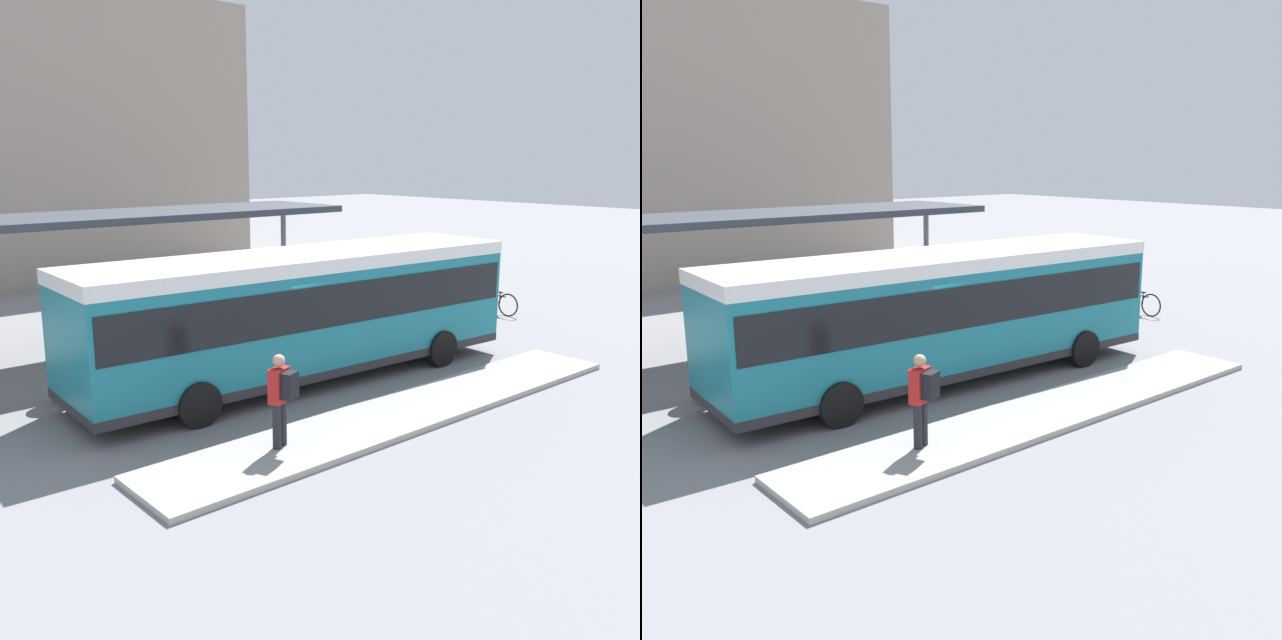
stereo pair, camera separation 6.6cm
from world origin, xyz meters
The scene contains 10 objects.
ground_plane centered at (0.00, 0.00, 0.00)m, with size 120.00×120.00×0.00m, color gray.
curb_island centered at (0.17, -3.20, 0.06)m, with size 11.77×1.80×0.12m.
city_bus centered at (0.01, 0.00, 1.74)m, with size 10.95×3.10×2.96m.
pedestrian_waiting centered at (-2.97, -3.10, 1.08)m, with size 0.49×0.52×1.67m.
bicycle_black centered at (9.30, 1.38, 0.39)m, with size 0.48×1.79×0.77m.
bicycle_green centered at (8.94, 2.07, 0.36)m, with size 0.48×1.64×0.71m.
bicycle_orange centered at (9.30, 2.76, 0.35)m, with size 0.48×1.59×0.69m.
bicycle_red centered at (8.90, 3.45, 0.36)m, with size 0.48×1.67×0.72m.
station_shelter centered at (-2.11, 4.95, 3.53)m, with size 12.70×3.23×3.67m.
potted_planter_far_side centered at (-4.81, 2.02, 0.63)m, with size 0.73×0.73×1.20m.
Camera 1 is at (-10.01, -12.39, 5.07)m, focal length 40.00 mm.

